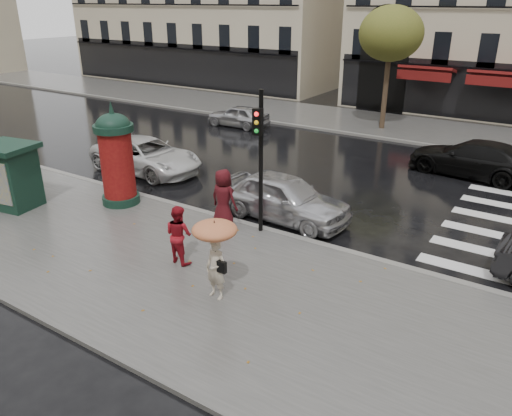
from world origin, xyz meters
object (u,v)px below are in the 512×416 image
Objects in this scene: traffic_light at (260,149)px; car_far_silver at (238,116)px; woman_umbrella at (215,247)px; car_black at (473,158)px; woman_red at (179,234)px; morris_column at (116,156)px; man_burgundy at (224,199)px; car_silver at (284,197)px; newsstand at (10,175)px; car_white at (146,155)px.

traffic_light reaches higher than car_far_silver.
woman_umbrella is 13.81m from car_black.
traffic_light is 14.64m from car_far_silver.
woman_red is 0.46× the size of morris_column.
car_far_silver is at bearing -54.50° from man_burgundy.
morris_column reaches higher than car_black.
traffic_light is at bearing 7.13° from morris_column.
woman_umbrella is 0.45× the size of car_silver.
morris_column reaches higher than newsstand.
woman_red is at bearing -105.84° from traffic_light.
traffic_light is 10.82m from car_black.
traffic_light is (5.48, 0.69, 0.93)m from morris_column.
car_black is at bearing -24.40° from car_silver.
newsstand is (-7.55, -0.11, 0.32)m from woman_red.
car_silver is at bearing -120.55° from man_burgundy.
woman_umbrella is at bearing 31.65° from car_far_silver.
man_burgundy is 0.53× the size of morris_column.
woman_red is 2.56m from man_burgundy.
newsstand is at bearing 0.25° from car_far_silver.
newsstand reaches higher than car_silver.
newsstand is at bearing 175.37° from woman_umbrella.
traffic_light is 0.95× the size of car_silver.
woman_umbrella reaches higher than car_black.
morris_column reaches higher than man_burgundy.
woman_umbrella is 1.25× the size of woman_red.
woman_red is 4.41m from car_silver.
woman_red is 7.56m from newsstand.
car_far_silver is (-7.68, 11.79, -0.45)m from man_burgundy.
newsstand is 5.69m from car_white.
car_black is at bearing 44.76° from newsstand.
newsstand is 14.46m from car_far_silver.
car_far_silver is at bearing 105.40° from morris_column.
woman_red is 8.62m from car_white.
car_white is (-7.46, 2.63, -2.08)m from traffic_light.
morris_column is 0.71× the size of car_white.
car_white is at bearing 160.59° from traffic_light.
newsstand is (-7.21, -2.65, 0.20)m from man_burgundy.
car_black is at bearing 76.40° from woman_umbrella.
morris_column is 14.35m from car_black.
car_silver is at bearing -93.64° from woman_red.
newsstand reaches higher than woman_umbrella.
woman_umbrella is 1.08× the size of man_burgundy.
newsstand is at bearing 7.97° from woman_red.
car_black is (4.38, 9.68, -2.04)m from traffic_light.
newsstand is 17.96m from car_black.
man_burgundy is at bearing 20.15° from newsstand.
car_white is at bearing 7.22° from car_far_silver.
woman_red is at bearing 27.65° from car_far_silver.
traffic_light reaches higher than newsstand.
traffic_light is at bearing 19.50° from newsstand.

